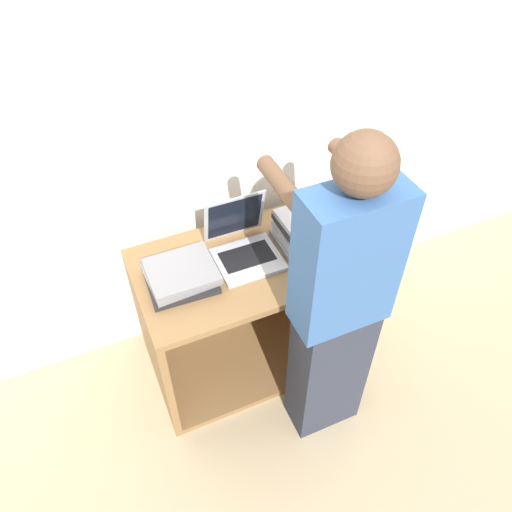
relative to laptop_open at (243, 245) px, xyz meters
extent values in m
plane|color=tan|center=(0.00, -0.38, -0.84)|extent=(12.00, 12.00, 0.00)
cube|color=silver|center=(0.00, 0.37, 0.36)|extent=(8.00, 0.05, 2.40)
cube|color=olive|center=(0.00, -0.06, -0.08)|extent=(1.10, 0.64, 0.04)
cube|color=olive|center=(0.00, -0.06, -0.82)|extent=(1.10, 0.64, 0.04)
cube|color=olive|center=(-0.53, -0.06, -0.45)|extent=(0.04, 0.64, 0.71)
cube|color=olive|center=(0.53, -0.06, -0.45)|extent=(0.04, 0.64, 0.71)
cube|color=olive|center=(0.00, 0.25, -0.45)|extent=(1.03, 0.04, 0.71)
cube|color=#B7B7BC|center=(0.00, -0.06, -0.05)|extent=(0.31, 0.27, 0.02)
cube|color=black|center=(0.00, -0.04, -0.04)|extent=(0.25, 0.15, 0.00)
cube|color=#B7B7BC|center=(0.00, 0.11, 0.09)|extent=(0.31, 0.06, 0.27)
cube|color=black|center=(0.00, 0.11, 0.10)|extent=(0.27, 0.05, 0.23)
cube|color=#232326|center=(-0.34, -0.06, -0.04)|extent=(0.32, 0.28, 0.03)
cube|color=gray|center=(-0.33, -0.05, -0.02)|extent=(0.32, 0.29, 0.03)
cube|color=gray|center=(-0.33, -0.05, 0.01)|extent=(0.31, 0.27, 0.03)
cube|color=gray|center=(0.33, -0.05, -0.04)|extent=(0.31, 0.27, 0.03)
cube|color=#B7B7BC|center=(0.35, -0.06, -0.02)|extent=(0.32, 0.28, 0.03)
cube|color=#B7B7BC|center=(0.34, -0.05, 0.01)|extent=(0.31, 0.28, 0.03)
cube|color=gray|center=(0.34, -0.06, 0.04)|extent=(0.32, 0.28, 0.03)
cube|color=#232326|center=(0.34, -0.06, 0.06)|extent=(0.31, 0.27, 0.03)
cube|color=#B7B7BC|center=(0.35, -0.06, 0.09)|extent=(0.32, 0.28, 0.03)
cube|color=#2D3342|center=(0.21, -0.55, -0.43)|extent=(0.34, 0.20, 0.83)
cube|color=#38609E|center=(0.21, -0.55, 0.31)|extent=(0.40, 0.20, 0.65)
sphere|color=brown|center=(0.21, -0.55, 0.75)|extent=(0.22, 0.22, 0.22)
cylinder|color=brown|center=(0.05, -0.29, 0.54)|extent=(0.07, 0.32, 0.07)
cylinder|color=brown|center=(0.37, -0.29, 0.54)|extent=(0.07, 0.32, 0.07)
cube|color=red|center=(0.34, -0.12, 0.11)|extent=(0.06, 0.02, 0.01)
camera|label=1|loc=(-0.65, -1.64, 1.66)|focal=35.00mm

